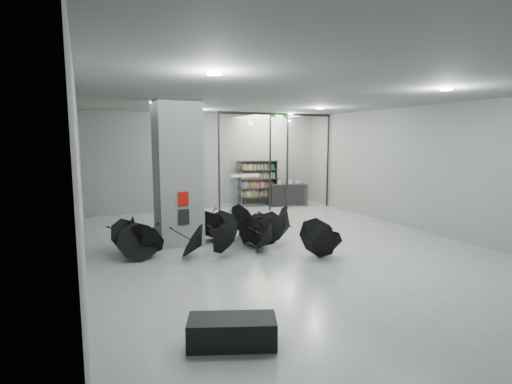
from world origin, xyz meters
name	(u,v)px	position (x,y,z in m)	size (l,w,h in m)	color
room	(290,143)	(0.00, 0.00, 2.84)	(14.00, 14.02, 4.01)	gray
column	(178,173)	(-2.50, 2.00, 2.00)	(1.20, 1.20, 4.00)	slate
fire_cabinet	(183,199)	(-2.50, 1.38, 1.35)	(0.28, 0.04, 0.38)	#A50A07
info_panel	(184,217)	(-2.50, 1.38, 0.85)	(0.30, 0.03, 0.42)	black
exit_sign	(279,117)	(2.40, 5.30, 3.82)	(0.30, 0.06, 0.15)	#0CE533
glass_partition	(277,158)	(2.39, 5.50, 2.18)	(5.06, 0.08, 4.00)	silver
bench	(232,331)	(-3.10, -3.99, 0.20)	(1.27, 0.54, 0.41)	black
bookshelf	(258,183)	(2.10, 6.75, 1.00)	(1.82, 0.36, 2.00)	black
shop_counter	(288,195)	(3.37, 6.29, 0.48)	(1.61, 0.65, 0.97)	black
umbrella_cluster	(228,237)	(-1.44, 0.77, 0.31)	(5.82, 4.53, 1.30)	black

